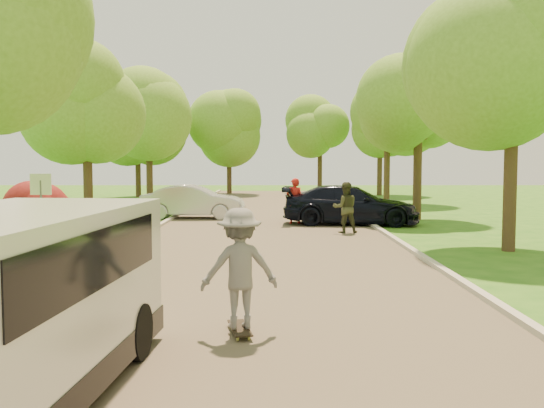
{
  "coord_description": "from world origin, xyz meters",
  "views": [
    {
      "loc": [
        0.2,
        -11.71,
        2.52
      ],
      "look_at": [
        0.21,
        5.19,
        1.3
      ],
      "focal_mm": 40.0,
      "sensor_mm": 36.0,
      "label": 1
    }
  ],
  "objects_px": {
    "longboard": "(240,328)",
    "skateboarder": "(240,268)",
    "dark_sedan": "(351,205)",
    "person_olive": "(345,208)",
    "street_sign": "(41,197)",
    "person_striped": "(295,201)",
    "silver_sedan": "(194,202)"
  },
  "relations": [
    {
      "from": "longboard",
      "to": "skateboarder",
      "type": "relative_size",
      "value": 0.53
    },
    {
      "from": "dark_sedan",
      "to": "skateboarder",
      "type": "distance_m",
      "value": 15.48
    },
    {
      "from": "person_olive",
      "to": "longboard",
      "type": "bearing_deg",
      "value": 72.17
    },
    {
      "from": "street_sign",
      "to": "person_striped",
      "type": "relative_size",
      "value": 1.2
    },
    {
      "from": "dark_sedan",
      "to": "skateboarder",
      "type": "xyz_separation_m",
      "value": [
        -3.56,
        -15.07,
        0.21
      ]
    },
    {
      "from": "street_sign",
      "to": "silver_sedan",
      "type": "distance_m",
      "value": 10.85
    },
    {
      "from": "street_sign",
      "to": "person_olive",
      "type": "height_order",
      "value": "street_sign"
    },
    {
      "from": "silver_sedan",
      "to": "skateboarder",
      "type": "relative_size",
      "value": 2.56
    },
    {
      "from": "skateboarder",
      "to": "person_olive",
      "type": "bearing_deg",
      "value": -115.45
    },
    {
      "from": "silver_sedan",
      "to": "person_olive",
      "type": "xyz_separation_m",
      "value": [
        5.93,
        -5.36,
        0.16
      ]
    },
    {
      "from": "silver_sedan",
      "to": "dark_sedan",
      "type": "relative_size",
      "value": 0.83
    },
    {
      "from": "person_striped",
      "to": "person_olive",
      "type": "distance_m",
      "value": 3.5
    },
    {
      "from": "skateboarder",
      "to": "person_striped",
      "type": "xyz_separation_m",
      "value": [
        1.37,
        15.35,
        -0.07
      ]
    },
    {
      "from": "silver_sedan",
      "to": "skateboarder",
      "type": "xyz_separation_m",
      "value": [
        2.93,
        -17.62,
        0.25
      ]
    },
    {
      "from": "silver_sedan",
      "to": "dark_sedan",
      "type": "bearing_deg",
      "value": -108.48
    },
    {
      "from": "skateboarder",
      "to": "person_striped",
      "type": "height_order",
      "value": "skateboarder"
    },
    {
      "from": "person_olive",
      "to": "silver_sedan",
      "type": "bearing_deg",
      "value": -46.16
    },
    {
      "from": "street_sign",
      "to": "longboard",
      "type": "bearing_deg",
      "value": -52.12
    },
    {
      "from": "street_sign",
      "to": "person_striped",
      "type": "distance_m",
      "value": 10.77
    },
    {
      "from": "skateboarder",
      "to": "person_striped",
      "type": "bearing_deg",
      "value": -106.78
    },
    {
      "from": "silver_sedan",
      "to": "person_olive",
      "type": "bearing_deg",
      "value": -129.07
    },
    {
      "from": "person_striped",
      "to": "street_sign",
      "type": "bearing_deg",
      "value": 40.49
    },
    {
      "from": "silver_sedan",
      "to": "longboard",
      "type": "distance_m",
      "value": 17.88
    },
    {
      "from": "person_striped",
      "to": "dark_sedan",
      "type": "bearing_deg",
      "value": 163.05
    },
    {
      "from": "dark_sedan",
      "to": "longboard",
      "type": "bearing_deg",
      "value": 173.27
    },
    {
      "from": "longboard",
      "to": "person_olive",
      "type": "distance_m",
      "value": 12.65
    },
    {
      "from": "street_sign",
      "to": "silver_sedan",
      "type": "relative_size",
      "value": 0.49
    },
    {
      "from": "longboard",
      "to": "person_striped",
      "type": "xyz_separation_m",
      "value": [
        1.37,
        15.35,
        0.81
      ]
    },
    {
      "from": "dark_sedan",
      "to": "person_olive",
      "type": "bearing_deg",
      "value": 175.42
    },
    {
      "from": "skateboarder",
      "to": "person_olive",
      "type": "relative_size",
      "value": 0.97
    },
    {
      "from": "longboard",
      "to": "skateboarder",
      "type": "distance_m",
      "value": 0.88
    },
    {
      "from": "street_sign",
      "to": "silver_sedan",
      "type": "bearing_deg",
      "value": 76.02
    }
  ]
}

